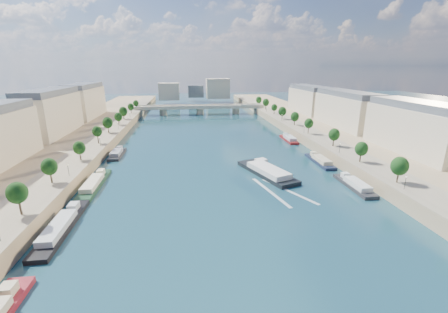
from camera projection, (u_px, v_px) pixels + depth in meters
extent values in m
plane|color=#0D333B|center=(215.00, 158.00, 138.00)|extent=(700.00, 700.00, 0.00)
cube|color=#9E8460|center=(48.00, 159.00, 128.61)|extent=(44.00, 520.00, 5.00)
cube|color=#9E8460|center=(361.00, 148.00, 145.94)|extent=(44.00, 520.00, 5.00)
cube|color=gray|center=(84.00, 152.00, 129.68)|extent=(14.00, 520.00, 0.10)
cube|color=gray|center=(333.00, 144.00, 143.40)|extent=(14.00, 520.00, 0.10)
cylinder|color=#382B1E|center=(16.00, 209.00, 74.32)|extent=(0.50, 0.50, 3.82)
ellipsoid|color=black|center=(13.00, 195.00, 73.27)|extent=(4.80, 4.80, 5.52)
cylinder|color=#382B1E|center=(56.00, 175.00, 97.10)|extent=(0.50, 0.50, 3.82)
ellipsoid|color=black|center=(54.00, 165.00, 96.06)|extent=(4.80, 4.80, 5.52)
cylinder|color=#382B1E|center=(80.00, 154.00, 119.88)|extent=(0.50, 0.50, 3.82)
ellipsoid|color=black|center=(79.00, 146.00, 118.84)|extent=(4.80, 4.80, 5.52)
cylinder|color=#382B1E|center=(97.00, 140.00, 142.67)|extent=(0.50, 0.50, 3.82)
ellipsoid|color=black|center=(96.00, 133.00, 141.62)|extent=(4.80, 4.80, 5.52)
cylinder|color=#382B1E|center=(109.00, 130.00, 165.45)|extent=(0.50, 0.50, 3.82)
ellipsoid|color=black|center=(108.00, 124.00, 164.41)|extent=(4.80, 4.80, 5.52)
cylinder|color=#382B1E|center=(118.00, 122.00, 188.23)|extent=(0.50, 0.50, 3.82)
ellipsoid|color=black|center=(118.00, 117.00, 187.19)|extent=(4.80, 4.80, 5.52)
cylinder|color=#382B1E|center=(125.00, 116.00, 211.02)|extent=(0.50, 0.50, 3.82)
ellipsoid|color=black|center=(125.00, 111.00, 209.97)|extent=(4.80, 4.80, 5.52)
cylinder|color=#382B1E|center=(131.00, 111.00, 233.80)|extent=(0.50, 0.50, 3.82)
ellipsoid|color=black|center=(131.00, 107.00, 232.76)|extent=(4.80, 4.80, 5.52)
cylinder|color=#382B1E|center=(136.00, 107.00, 256.59)|extent=(0.50, 0.50, 3.82)
ellipsoid|color=black|center=(135.00, 103.00, 255.54)|extent=(4.80, 4.80, 5.52)
cylinder|color=#382B1E|center=(401.00, 177.00, 95.15)|extent=(0.50, 0.50, 3.82)
ellipsoid|color=black|center=(403.00, 167.00, 94.11)|extent=(4.80, 4.80, 5.52)
cylinder|color=#382B1E|center=(359.00, 156.00, 117.93)|extent=(0.50, 0.50, 3.82)
ellipsoid|color=black|center=(361.00, 147.00, 116.89)|extent=(4.80, 4.80, 5.52)
cylinder|color=#382B1E|center=(331.00, 141.00, 140.72)|extent=(0.50, 0.50, 3.82)
ellipsoid|color=black|center=(332.00, 134.00, 139.67)|extent=(4.80, 4.80, 5.52)
cylinder|color=#382B1E|center=(311.00, 131.00, 163.50)|extent=(0.50, 0.50, 3.82)
ellipsoid|color=black|center=(311.00, 124.00, 162.46)|extent=(4.80, 4.80, 5.52)
cylinder|color=#382B1E|center=(295.00, 123.00, 186.28)|extent=(0.50, 0.50, 3.82)
ellipsoid|color=black|center=(296.00, 117.00, 185.24)|extent=(4.80, 4.80, 5.52)
cylinder|color=#382B1E|center=(283.00, 117.00, 209.07)|extent=(0.50, 0.50, 3.82)
ellipsoid|color=black|center=(283.00, 112.00, 208.02)|extent=(4.80, 4.80, 5.52)
cylinder|color=#382B1E|center=(273.00, 112.00, 231.85)|extent=(0.50, 0.50, 3.82)
ellipsoid|color=black|center=(274.00, 107.00, 230.81)|extent=(4.80, 4.80, 5.52)
cylinder|color=#382B1E|center=(265.00, 108.00, 254.63)|extent=(0.50, 0.50, 3.82)
ellipsoid|color=black|center=(266.00, 103.00, 253.59)|extent=(4.80, 4.80, 5.52)
cylinder|color=#382B1E|center=(259.00, 104.00, 277.42)|extent=(0.50, 0.50, 3.82)
ellipsoid|color=black|center=(259.00, 100.00, 276.37)|extent=(4.80, 4.80, 5.52)
cylinder|color=black|center=(68.00, 171.00, 101.17)|extent=(0.14, 0.14, 4.00)
sphere|color=#FFE5B2|center=(67.00, 165.00, 100.56)|extent=(0.36, 0.36, 0.36)
cylinder|color=black|center=(100.00, 142.00, 139.15)|extent=(0.14, 0.14, 4.00)
sphere|color=#FFE5B2|center=(100.00, 138.00, 138.54)|extent=(0.36, 0.36, 0.36)
cylinder|color=black|center=(118.00, 126.00, 177.12)|extent=(0.14, 0.14, 4.00)
sphere|color=#FFE5B2|center=(118.00, 122.00, 176.51)|extent=(0.36, 0.36, 0.36)
cylinder|color=black|center=(130.00, 115.00, 215.09)|extent=(0.14, 0.14, 4.00)
sphere|color=#FFE5B2|center=(130.00, 112.00, 214.48)|extent=(0.36, 0.36, 0.36)
cylinder|color=black|center=(405.00, 183.00, 90.08)|extent=(0.14, 0.14, 4.00)
sphere|color=#FFE5B2|center=(406.00, 177.00, 89.47)|extent=(0.36, 0.36, 0.36)
cylinder|color=black|center=(340.00, 149.00, 128.05)|extent=(0.14, 0.14, 4.00)
sphere|color=#FFE5B2|center=(340.00, 144.00, 127.44)|extent=(0.36, 0.36, 0.36)
cylinder|color=black|center=(304.00, 130.00, 166.02)|extent=(0.14, 0.14, 4.00)
sphere|color=#FFE5B2|center=(304.00, 126.00, 165.41)|extent=(0.36, 0.36, 0.36)
cylinder|color=black|center=(282.00, 118.00, 203.99)|extent=(0.14, 0.14, 4.00)
sphere|color=#FFE5B2|center=(282.00, 115.00, 203.38)|extent=(0.36, 0.36, 0.36)
cylinder|color=black|center=(267.00, 110.00, 241.97)|extent=(0.14, 0.14, 4.00)
sphere|color=#FFE5B2|center=(267.00, 107.00, 241.36)|extent=(0.36, 0.36, 0.36)
cube|color=#B7A88D|center=(51.00, 116.00, 162.34)|extent=(16.00, 52.00, 20.00)
cube|color=#474C54|center=(48.00, 94.00, 158.97)|extent=(14.72, 50.44, 3.20)
cube|color=#B7A88D|center=(85.00, 103.00, 217.40)|extent=(16.00, 52.00, 20.00)
cube|color=#474C54|center=(83.00, 87.00, 214.03)|extent=(14.72, 50.44, 3.20)
cube|color=#B7A88D|center=(416.00, 129.00, 127.74)|extent=(16.00, 52.00, 20.00)
cube|color=#474C54|center=(421.00, 102.00, 124.37)|extent=(14.72, 50.44, 3.20)
cube|color=#B7A88D|center=(346.00, 110.00, 182.80)|extent=(16.00, 52.00, 20.00)
cube|color=#474C54|center=(348.00, 91.00, 179.43)|extent=(14.72, 50.44, 3.20)
cube|color=#B7A88D|center=(309.00, 100.00, 237.86)|extent=(16.00, 52.00, 20.00)
cube|color=#474C54|center=(310.00, 85.00, 234.49)|extent=(14.72, 50.44, 3.20)
cube|color=#B7A88D|center=(169.00, 91.00, 329.68)|extent=(22.00, 18.00, 18.00)
cube|color=#B7A88D|center=(218.00, 88.00, 345.22)|extent=(26.00, 20.00, 22.00)
cube|color=#474C54|center=(196.00, 91.00, 357.61)|extent=(18.00, 16.00, 14.00)
cube|color=#C1B79E|center=(200.00, 107.00, 262.65)|extent=(112.00, 11.00, 2.20)
cube|color=#C1B79E|center=(200.00, 106.00, 257.47)|extent=(112.00, 0.80, 0.90)
cube|color=#C1B79E|center=(200.00, 105.00, 266.96)|extent=(112.00, 0.80, 0.90)
cylinder|color=#C1B79E|center=(163.00, 112.00, 259.87)|extent=(6.40, 6.40, 5.00)
cylinder|color=#C1B79E|center=(200.00, 111.00, 263.72)|extent=(6.40, 6.40, 5.00)
cylinder|color=#C1B79E|center=(236.00, 111.00, 267.57)|extent=(6.40, 6.40, 5.00)
cube|color=#C1B79E|center=(140.00, 112.00, 257.46)|extent=(6.00, 12.00, 5.00)
cube|color=#C1B79E|center=(258.00, 110.00, 269.98)|extent=(6.00, 12.00, 5.00)
cube|color=black|center=(267.00, 173.00, 117.82)|extent=(18.71, 31.92, 2.20)
cube|color=silver|center=(268.00, 170.00, 114.88)|extent=(13.57, 21.25, 1.98)
cube|color=silver|center=(261.00, 161.00, 126.00)|extent=(5.39, 4.96, 1.80)
cube|color=silver|center=(270.00, 192.00, 101.43)|extent=(6.95, 25.62, 0.04)
cube|color=silver|center=(289.00, 191.00, 102.20)|extent=(12.81, 23.74, 0.04)
cube|color=beige|center=(8.00, 289.00, 54.21)|extent=(2.50, 2.72, 1.80)
cube|color=black|center=(62.00, 228.00, 78.26)|extent=(5.00, 30.00, 1.80)
cube|color=silver|center=(58.00, 227.00, 75.49)|extent=(4.10, 16.50, 1.60)
cube|color=silver|center=(73.00, 206.00, 86.28)|extent=(2.50, 3.60, 1.80)
cube|color=#183C25|center=(95.00, 185.00, 106.59)|extent=(5.00, 28.92, 1.80)
cube|color=beige|center=(92.00, 183.00, 103.90)|extent=(4.10, 15.90, 1.60)
cube|color=beige|center=(101.00, 172.00, 114.30)|extent=(2.50, 3.47, 1.80)
cube|color=#27272A|center=(117.00, 155.00, 142.53)|extent=(5.00, 19.75, 1.80)
cube|color=gray|center=(116.00, 152.00, 140.53)|extent=(4.10, 10.86, 1.60)
cube|color=gray|center=(120.00, 148.00, 147.63)|extent=(2.50, 2.37, 1.80)
cube|color=#29292C|center=(354.00, 186.00, 105.18)|extent=(5.00, 21.51, 1.80)
cube|color=silver|center=(357.00, 184.00, 103.05)|extent=(4.10, 11.83, 1.60)
cube|color=silver|center=(345.00, 175.00, 110.78)|extent=(2.50, 2.58, 1.80)
cube|color=#192138|center=(320.00, 162.00, 131.96)|extent=(5.00, 22.39, 1.80)
cube|color=beige|center=(322.00, 160.00, 129.76)|extent=(4.10, 12.31, 1.60)
cube|color=beige|center=(314.00, 154.00, 137.81)|extent=(2.50, 2.69, 1.80)
cube|color=maroon|center=(289.00, 140.00, 170.91)|extent=(5.00, 20.22, 1.80)
cube|color=silver|center=(290.00, 138.00, 168.88)|extent=(4.10, 11.12, 1.60)
cube|color=silver|center=(286.00, 135.00, 176.15)|extent=(2.50, 2.43, 1.80)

